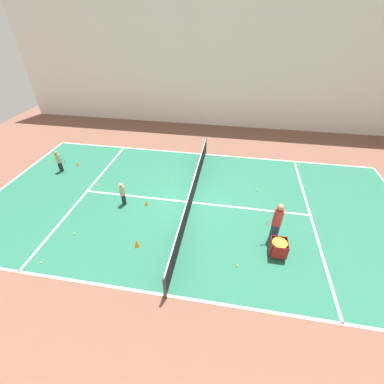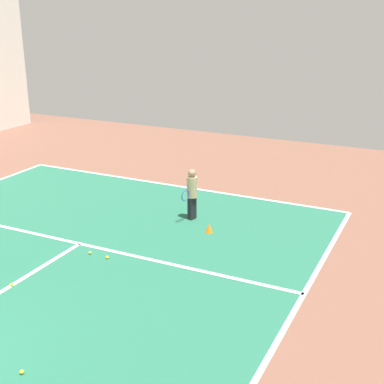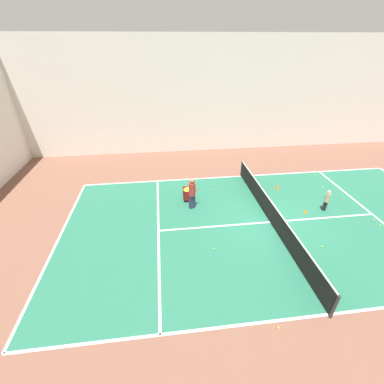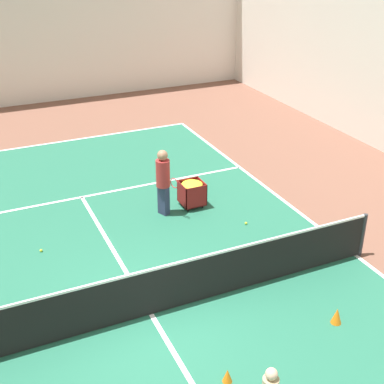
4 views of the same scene
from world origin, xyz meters
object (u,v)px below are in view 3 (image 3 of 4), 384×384
at_px(coach_at_net, 192,191).
at_px(ball_cart, 189,192).
at_px(tennis_net, 272,213).
at_px(child_midcourt, 327,199).
at_px(training_cone_1, 306,211).
at_px(training_cone_0, 277,186).

relative_size(coach_at_net, ball_cart, 2.50).
relative_size(tennis_net, ball_cart, 14.39).
height_order(tennis_net, child_midcourt, child_midcourt).
xyz_separation_m(tennis_net, ball_cart, (2.67, 3.90, -0.04)).
distance_m(coach_at_net, training_cone_1, 6.19).
height_order(coach_at_net, child_midcourt, coach_at_net).
relative_size(coach_at_net, training_cone_0, 5.44).
bearing_deg(tennis_net, training_cone_1, -75.44).
xyz_separation_m(tennis_net, child_midcourt, (0.67, -3.31, 0.15)).
bearing_deg(ball_cart, tennis_net, -124.45).
xyz_separation_m(ball_cart, training_cone_0, (0.55, -5.63, -0.36)).
relative_size(tennis_net, child_midcourt, 8.50).
distance_m(child_midcourt, ball_cart, 7.48).
distance_m(tennis_net, child_midcourt, 3.38).
xyz_separation_m(training_cone_0, training_cone_1, (-2.65, -0.46, -0.04)).
bearing_deg(coach_at_net, tennis_net, -47.76).
height_order(coach_at_net, ball_cart, coach_at_net).
xyz_separation_m(tennis_net, coach_at_net, (1.80, 3.81, 0.49)).
height_order(child_midcourt, training_cone_1, child_midcourt).
bearing_deg(training_cone_0, coach_at_net, 104.42).
bearing_deg(ball_cart, coach_at_net, -174.18).
distance_m(child_midcourt, training_cone_0, 3.05).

